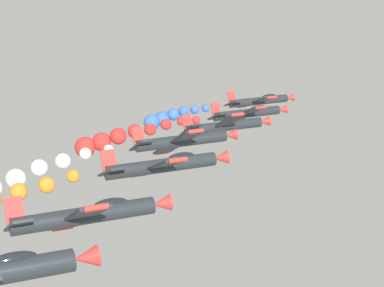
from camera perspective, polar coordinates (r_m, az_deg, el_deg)
The scene contains 8 objects.
airplane_lead at distance 107.86m, azimuth 5.08°, elevation 3.21°, with size 9.10×10.35×3.64m.
smoke_trail_lead at distance 101.75m, azimuth -1.76°, elevation 2.00°, with size 2.51×11.41×2.71m.
airplane_left_inner at distance 95.29m, azimuth 4.21°, elevation 2.29°, with size 8.90×10.35×4.16m.
smoke_trail_left_inner at distance 90.30m, azimuth -5.92°, elevation 0.36°, with size 3.54×15.19×4.07m.
airplane_right_inner at distance 83.51m, azimuth 2.49°, elevation 1.33°, with size 8.36×10.35×5.27m.
airplane_left_outer at distance 70.98m, azimuth -0.66°, elevation 0.24°, with size 8.65×10.35×4.73m.
airplane_right_outer at distance 58.99m, azimuth -2.16°, elevation -1.63°, with size 8.89×10.35×4.19m.
airplane_trailing at distance 47.20m, azimuth -7.90°, elevation -5.32°, with size 8.61×10.35×4.80m.
Camera 1 is at (61.89, -27.48, 103.41)m, focal length 71.23 mm.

